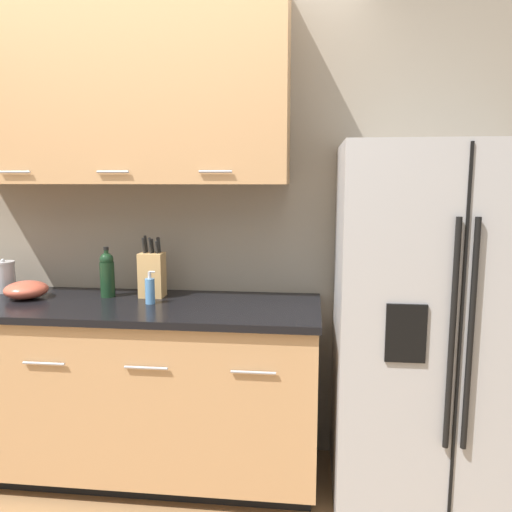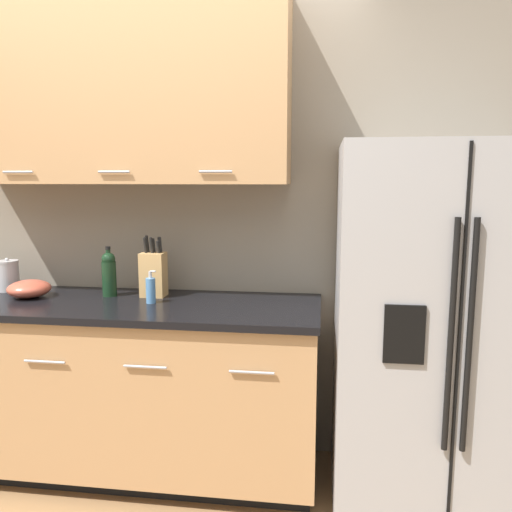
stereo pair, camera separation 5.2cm
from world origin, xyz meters
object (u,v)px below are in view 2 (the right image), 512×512
(wine_bottle, at_px, (109,273))
(steel_canister, at_px, (8,276))
(soap_dispenser, at_px, (151,290))
(knife_block, at_px, (153,273))
(refrigerator, at_px, (437,330))
(mixing_bowl, at_px, (29,289))

(wine_bottle, relative_size, steel_canister, 1.43)
(wine_bottle, height_order, soap_dispenser, wine_bottle)
(knife_block, relative_size, wine_bottle, 1.22)
(soap_dispenser, bearing_deg, refrigerator, -1.46)
(refrigerator, distance_m, steel_canister, 2.30)
(soap_dispenser, height_order, steel_canister, steel_canister)
(steel_canister, relative_size, mixing_bowl, 0.85)
(soap_dispenser, bearing_deg, wine_bottle, 155.90)
(wine_bottle, bearing_deg, soap_dispenser, -24.10)
(knife_block, xyz_separation_m, soap_dispenser, (0.04, -0.15, -0.06))
(knife_block, height_order, wine_bottle, knife_block)
(knife_block, bearing_deg, wine_bottle, -173.65)
(knife_block, distance_m, steel_canister, 0.85)
(refrigerator, bearing_deg, steel_canister, 174.92)
(knife_block, bearing_deg, soap_dispenser, -76.52)
(refrigerator, distance_m, soap_dispenser, 1.40)
(knife_block, distance_m, wine_bottle, 0.24)
(wine_bottle, distance_m, mixing_bowl, 0.43)
(soap_dispenser, xyz_separation_m, steel_canister, (-0.89, 0.17, 0.02))
(wine_bottle, distance_m, soap_dispenser, 0.30)
(soap_dispenser, distance_m, steel_canister, 0.91)
(knife_block, relative_size, steel_canister, 1.75)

